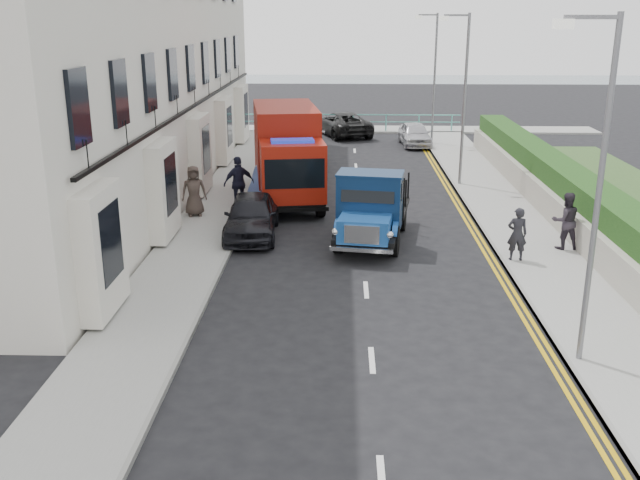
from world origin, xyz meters
The scene contains 22 objects.
ground centered at (0.00, 0.00, 0.00)m, with size 120.00×120.00×0.00m, color black.
pavement_west centered at (-5.20, 9.00, 0.06)m, with size 2.40×38.00×0.12m, color gray.
pavement_east centered at (5.30, 9.00, 0.06)m, with size 2.60×38.00×0.12m, color gray.
promenade centered at (0.00, 29.00, 0.06)m, with size 30.00×2.50×0.12m, color gray.
sea_plane centered at (0.00, 60.00, 0.00)m, with size 120.00×120.00×0.00m, color slate.
terrace_west centered at (-9.47, 13.00, 7.17)m, with size 6.31×30.20×14.25m.
garden_east centered at (7.21, 9.00, 0.90)m, with size 1.45×28.00×1.75m.
seafront_railing centered at (0.00, 28.20, 0.58)m, with size 13.00×0.08×1.11m.
lamp_near centered at (4.18, -2.00, 4.00)m, with size 1.23×0.18×7.00m.
lamp_mid centered at (4.18, 14.00, 4.00)m, with size 1.23×0.18×7.00m.
lamp_far centered at (4.18, 24.00, 4.00)m, with size 1.23×0.18×7.00m.
bedford_lorry centered at (0.22, 5.77, 1.08)m, with size 2.67×5.16×2.34m.
red_lorry centered at (-2.80, 11.68, 1.88)m, with size 3.26×7.01×3.54m.
parked_car_front centered at (-3.60, 6.69, 0.69)m, with size 1.64×4.07×1.39m, color black.
parked_car_mid centered at (-3.42, 11.52, 0.63)m, with size 1.33×3.81×1.26m, color #4D65A6.
parked_car_rear centered at (-2.60, 17.41, 0.74)m, with size 2.08×5.13×1.49m, color #999A9D.
seafront_car_left centered at (-0.66, 27.00, 0.71)m, with size 2.34×5.08×1.41m, color black.
seafront_car_right centered at (3.32, 23.69, 0.64)m, with size 1.51×3.75×1.28m, color #B9B9BE.
pedestrian_east_near centered at (4.40, 4.22, 0.91)m, with size 0.57×0.38×1.57m, color black.
pedestrian_east_far centered at (6.10, 5.34, 0.99)m, with size 0.85×0.66×1.75m, color #2E2730.
pedestrian_west_near centered at (-4.40, 9.58, 1.10)m, with size 1.14×0.48×1.95m, color black.
pedestrian_west_far centered at (-5.87, 8.70, 1.01)m, with size 0.87×0.57×1.79m, color #3B302A.
Camera 1 is at (-0.67, -15.54, 6.96)m, focal length 40.00 mm.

